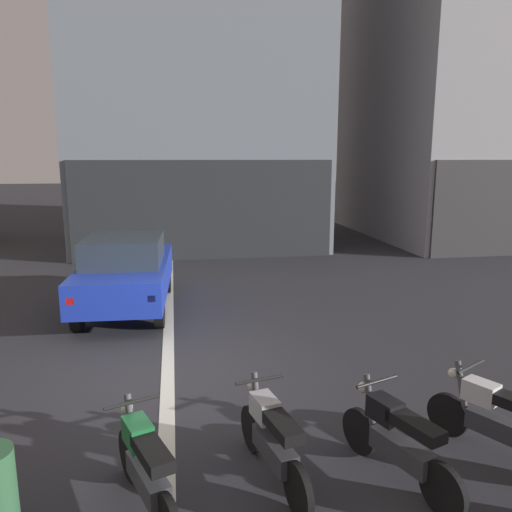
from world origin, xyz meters
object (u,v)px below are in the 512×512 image
at_px(motorcycle_black_row_centre, 397,439).
at_px(motorcycle_silver_row_left_mid, 272,438).
at_px(motorcycle_white_row_right_mid, 496,418).
at_px(motorcycle_green_row_leftmost, 145,466).
at_px(car_blue_crossing_near, 126,270).

bearing_deg(motorcycle_black_row_centre, motorcycle_silver_row_left_mid, 169.34).
bearing_deg(motorcycle_white_row_right_mid, motorcycle_black_row_centre, -170.43).
bearing_deg(motorcycle_green_row_leftmost, motorcycle_silver_row_left_mid, 12.05).
bearing_deg(motorcycle_green_row_leftmost, motorcycle_white_row_right_mid, 3.71).
bearing_deg(motorcycle_green_row_leftmost, car_blue_crossing_near, 96.27).
relative_size(motorcycle_silver_row_left_mid, motorcycle_white_row_right_mid, 1.10).
bearing_deg(motorcycle_white_row_right_mid, motorcycle_green_row_leftmost, -176.29).
height_order(motorcycle_black_row_centre, motorcycle_white_row_right_mid, same).
height_order(motorcycle_green_row_leftmost, motorcycle_white_row_right_mid, same).
relative_size(motorcycle_black_row_centre, motorcycle_white_row_right_mid, 1.06).
distance_m(motorcycle_green_row_leftmost, motorcycle_silver_row_left_mid, 1.29).
bearing_deg(car_blue_crossing_near, motorcycle_green_row_leftmost, -83.73).
bearing_deg(motorcycle_silver_row_left_mid, motorcycle_white_row_right_mid, -0.56).
height_order(motorcycle_silver_row_left_mid, motorcycle_black_row_centre, same).
xyz_separation_m(motorcycle_silver_row_left_mid, motorcycle_white_row_right_mid, (2.51, -0.02, 0.00)).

